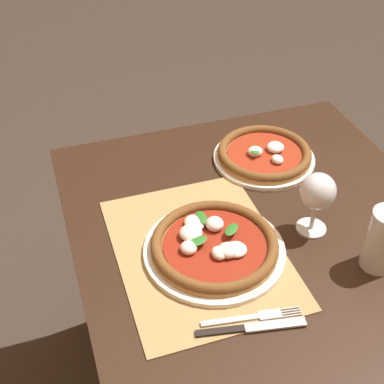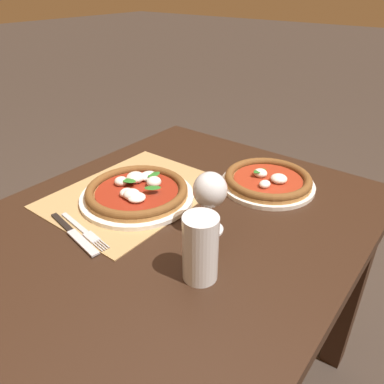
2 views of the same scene
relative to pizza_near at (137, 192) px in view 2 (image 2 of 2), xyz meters
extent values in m
cube|color=black|center=(0.04, 0.14, -0.04)|extent=(1.11, 0.87, 0.04)
cube|color=black|center=(-0.46, -0.24, -0.41)|extent=(0.07, 0.07, 0.70)
cube|color=black|center=(-0.46, 0.52, -0.41)|extent=(0.07, 0.07, 0.70)
cube|color=#A88451|center=(-0.01, -0.03, -0.02)|extent=(0.46, 0.36, 0.00)
cylinder|color=silver|center=(0.00, 0.00, -0.01)|extent=(0.31, 0.31, 0.01)
cylinder|color=#B77F42|center=(0.00, 0.00, 0.00)|extent=(0.28, 0.28, 0.01)
torus|color=brown|center=(0.00, 0.00, 0.01)|extent=(0.28, 0.28, 0.02)
cylinder|color=maroon|center=(0.00, 0.00, 0.00)|extent=(0.23, 0.23, 0.00)
ellipsoid|color=silver|center=(0.04, 0.04, 0.01)|extent=(0.05, 0.05, 0.02)
ellipsoid|color=silver|center=(-0.04, -0.04, 0.02)|extent=(0.05, 0.05, 0.03)
ellipsoid|color=silver|center=(-0.07, -0.02, 0.01)|extent=(0.05, 0.05, 0.02)
ellipsoid|color=silver|center=(-0.05, 0.02, 0.02)|extent=(0.04, 0.04, 0.03)
ellipsoid|color=silver|center=(0.03, 0.02, 0.02)|extent=(0.04, 0.05, 0.03)
ellipsoid|color=silver|center=(0.00, -0.06, 0.01)|extent=(0.04, 0.04, 0.03)
ellipsoid|color=silver|center=(0.04, 0.00, 0.01)|extent=(0.04, 0.03, 0.02)
ellipsoid|color=#286B23|center=(-0.01, 0.05, 0.02)|extent=(0.05, 0.05, 0.00)
ellipsoid|color=#286B23|center=(-0.07, 0.00, 0.02)|extent=(0.04, 0.03, 0.00)
ellipsoid|color=#286B23|center=(0.00, -0.03, 0.02)|extent=(0.04, 0.05, 0.00)
cylinder|color=silver|center=(-0.29, 0.25, -0.02)|extent=(0.27, 0.27, 0.01)
cylinder|color=#B77F42|center=(-0.29, 0.25, -0.01)|extent=(0.25, 0.25, 0.01)
torus|color=brown|center=(-0.29, 0.25, 0.00)|extent=(0.25, 0.25, 0.02)
cylinder|color=maroon|center=(-0.29, 0.25, 0.00)|extent=(0.20, 0.20, 0.00)
ellipsoid|color=silver|center=(-0.24, 0.26, 0.01)|extent=(0.04, 0.03, 0.02)
ellipsoid|color=silver|center=(-0.29, 0.22, 0.01)|extent=(0.04, 0.04, 0.02)
ellipsoid|color=silver|center=(-0.29, 0.28, 0.01)|extent=(0.05, 0.05, 0.03)
ellipsoid|color=#286B23|center=(-0.29, 0.22, 0.02)|extent=(0.05, 0.04, 0.00)
cylinder|color=silver|center=(0.00, 0.24, -0.02)|extent=(0.07, 0.07, 0.00)
cylinder|color=silver|center=(0.00, 0.24, 0.01)|extent=(0.01, 0.01, 0.06)
ellipsoid|color=silver|center=(0.00, 0.24, 0.09)|extent=(0.08, 0.08, 0.08)
ellipsoid|color=#AD5B14|center=(0.00, 0.24, 0.08)|extent=(0.07, 0.07, 0.05)
cylinder|color=silver|center=(0.14, 0.32, 0.05)|extent=(0.07, 0.07, 0.15)
cylinder|color=black|center=(0.14, 0.32, 0.04)|extent=(0.07, 0.07, 0.12)
cylinder|color=silver|center=(0.14, 0.32, 0.10)|extent=(0.07, 0.07, 0.02)
cube|color=#B7B7BC|center=(0.18, -0.03, -0.02)|extent=(0.03, 0.12, 0.00)
cube|color=#B7B7BC|center=(0.20, 0.05, -0.02)|extent=(0.03, 0.05, 0.00)
cylinder|color=#B7B7BC|center=(0.21, 0.09, -0.02)|extent=(0.01, 0.04, 0.00)
cylinder|color=#B7B7BC|center=(0.21, 0.09, -0.02)|extent=(0.01, 0.04, 0.00)
cylinder|color=#B7B7BC|center=(0.20, 0.09, -0.02)|extent=(0.01, 0.04, 0.00)
cylinder|color=#B7B7BC|center=(0.19, 0.09, -0.02)|extent=(0.01, 0.04, 0.00)
cube|color=black|center=(0.20, -0.06, -0.02)|extent=(0.03, 0.10, 0.01)
cube|color=#B7B7BC|center=(0.22, 0.04, -0.02)|extent=(0.04, 0.12, 0.00)
camera|label=1|loc=(0.77, -0.30, 0.83)|focal=50.00mm
camera|label=2|loc=(0.61, 0.66, 0.51)|focal=35.00mm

